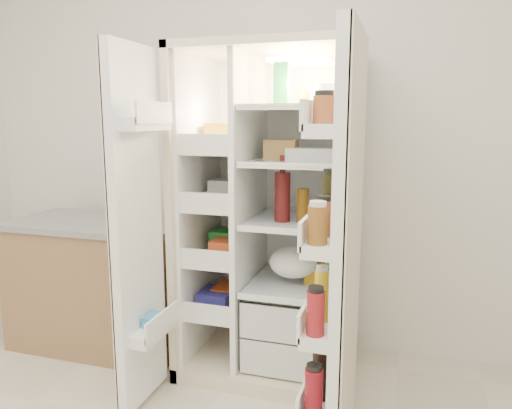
% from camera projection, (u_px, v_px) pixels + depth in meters
% --- Properties ---
extents(wall_back, '(4.00, 0.02, 2.70)m').
position_uv_depth(wall_back, '(262.00, 131.00, 3.03)').
color(wall_back, white).
rests_on(wall_back, floor).
extents(refrigerator, '(0.92, 0.70, 1.80)m').
position_uv_depth(refrigerator, '(275.00, 240.00, 2.75)').
color(refrigerator, beige).
rests_on(refrigerator, floor).
extents(freezer_door, '(0.15, 0.40, 1.72)m').
position_uv_depth(freezer_door, '(138.00, 232.00, 2.31)').
color(freezer_door, white).
rests_on(freezer_door, floor).
extents(fridge_door, '(0.17, 0.58, 1.72)m').
position_uv_depth(fridge_door, '(342.00, 259.00, 1.94)').
color(fridge_door, white).
rests_on(fridge_door, floor).
extents(kitchen_counter, '(1.11, 0.59, 0.80)m').
position_uv_depth(kitchen_counter, '(102.00, 283.00, 3.05)').
color(kitchen_counter, '#926949').
rests_on(kitchen_counter, floor).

